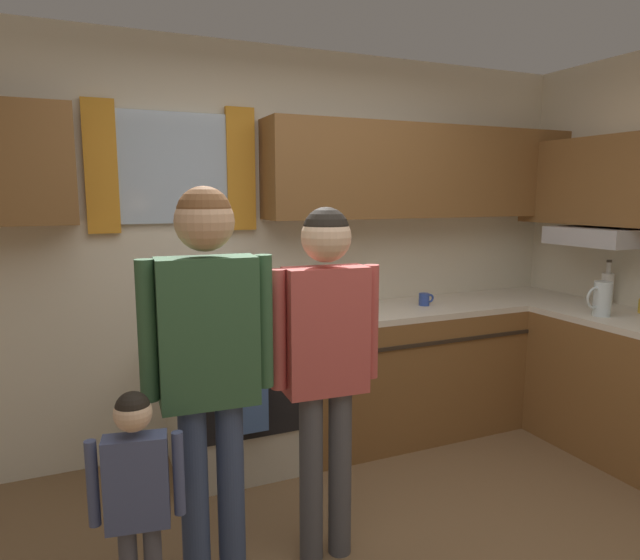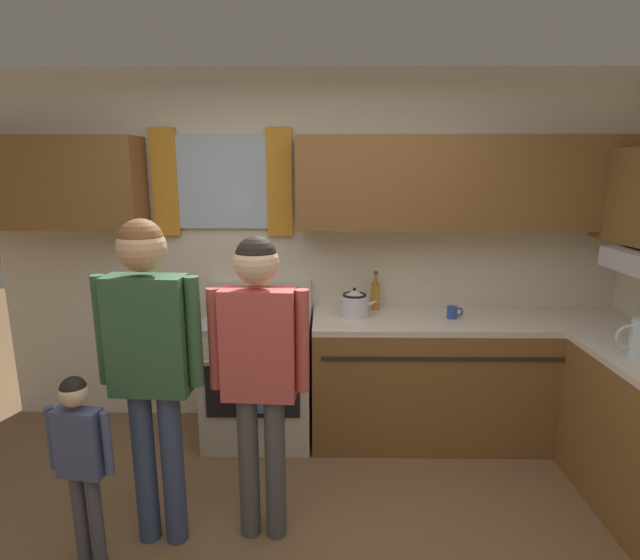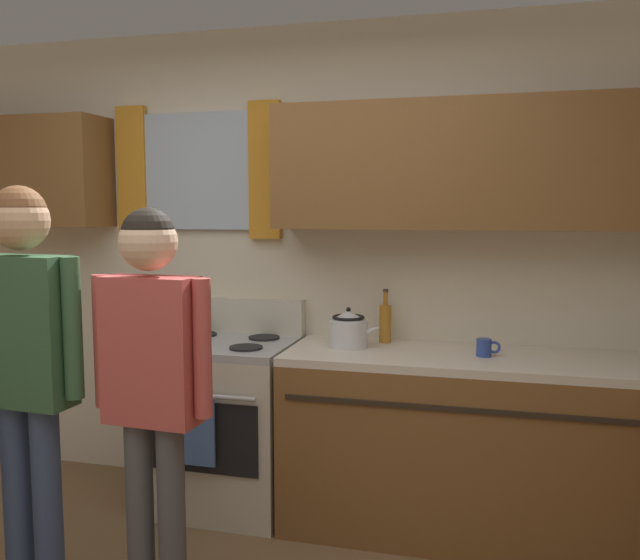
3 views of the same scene
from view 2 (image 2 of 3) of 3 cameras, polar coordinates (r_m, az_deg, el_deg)
name	(u,v)px [view 2 (image 2 of 3)]	position (r m, az deg, el deg)	size (l,w,h in m)	color
back_wall_unit	(315,227)	(3.65, -0.62, 6.03)	(4.60, 0.42, 2.60)	beige
kitchen_counter_run	(526,398)	(3.62, 22.44, -12.31)	(2.24, 1.80, 0.90)	brown
stove_oven	(259,374)	(3.68, -6.97, -10.65)	(0.74, 0.67, 1.10)	beige
bottle_oil_amber	(375,295)	(3.68, 6.33, -1.73)	(0.06, 0.06, 0.29)	#B27223
mug_cobalt_blue	(453,312)	(3.59, 14.91, -3.57)	(0.11, 0.07, 0.08)	#2D479E
stovetop_kettle	(355,303)	(3.51, 3.96, -2.64)	(0.27, 0.20, 0.21)	silver
water_pitcher	(639,339)	(3.25, 32.62, -5.67)	(0.19, 0.11, 0.22)	silver
adult_holding_child	(149,348)	(2.58, -18.88, -7.35)	(0.52, 0.23, 1.70)	#38476B
adult_in_plaid	(259,356)	(2.51, -6.99, -8.57)	(0.50, 0.22, 1.61)	#4C4C51
small_child	(80,450)	(2.74, -25.68, -17.04)	(0.33, 0.13, 0.99)	#4C4C56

